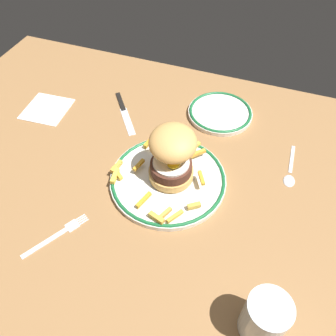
{
  "coord_description": "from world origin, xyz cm",
  "views": [
    {
      "loc": [
        20.62,
        -44.12,
        60.95
      ],
      "look_at": [
        4.06,
        1.49,
        4.6
      ],
      "focal_mm": 36.89,
      "sensor_mm": 36.0,
      "label": 1
    }
  ],
  "objects_px": {
    "burger": "(172,155)",
    "knife": "(123,109)",
    "fork": "(57,235)",
    "dinner_plate": "(168,179)",
    "napkin": "(47,109)",
    "side_plate": "(220,113)",
    "water_glass": "(264,319)",
    "spoon": "(290,175)"
  },
  "relations": [
    {
      "from": "burger",
      "to": "knife",
      "type": "relative_size",
      "value": 0.91
    },
    {
      "from": "burger",
      "to": "fork",
      "type": "relative_size",
      "value": 1.05
    },
    {
      "from": "dinner_plate",
      "to": "fork",
      "type": "relative_size",
      "value": 1.98
    },
    {
      "from": "napkin",
      "to": "side_plate",
      "type": "bearing_deg",
      "value": 17.07
    },
    {
      "from": "side_plate",
      "to": "knife",
      "type": "height_order",
      "value": "side_plate"
    },
    {
      "from": "water_glass",
      "to": "side_plate",
      "type": "height_order",
      "value": "water_glass"
    },
    {
      "from": "burger",
      "to": "water_glass",
      "type": "relative_size",
      "value": 1.44
    },
    {
      "from": "water_glass",
      "to": "spoon",
      "type": "bearing_deg",
      "value": 88.66
    },
    {
      "from": "burger",
      "to": "side_plate",
      "type": "distance_m",
      "value": 0.26
    },
    {
      "from": "spoon",
      "to": "napkin",
      "type": "height_order",
      "value": "spoon"
    },
    {
      "from": "knife",
      "to": "napkin",
      "type": "height_order",
      "value": "knife"
    },
    {
      "from": "burger",
      "to": "spoon",
      "type": "bearing_deg",
      "value": 20.75
    },
    {
      "from": "dinner_plate",
      "to": "napkin",
      "type": "relative_size",
      "value": 2.25
    },
    {
      "from": "knife",
      "to": "fork",
      "type": "bearing_deg",
      "value": -84.42
    },
    {
      "from": "burger",
      "to": "fork",
      "type": "height_order",
      "value": "burger"
    },
    {
      "from": "spoon",
      "to": "side_plate",
      "type": "bearing_deg",
      "value": 143.03
    },
    {
      "from": "water_glass",
      "to": "knife",
      "type": "xyz_separation_m",
      "value": [
        -0.45,
        0.43,
        -0.04
      ]
    },
    {
      "from": "water_glass",
      "to": "side_plate",
      "type": "relative_size",
      "value": 0.56
    },
    {
      "from": "burger",
      "to": "dinner_plate",
      "type": "bearing_deg",
      "value": -107.57
    },
    {
      "from": "fork",
      "to": "burger",
      "type": "bearing_deg",
      "value": 52.95
    },
    {
      "from": "side_plate",
      "to": "spoon",
      "type": "distance_m",
      "value": 0.25
    },
    {
      "from": "knife",
      "to": "burger",
      "type": "bearing_deg",
      "value": -41.34
    },
    {
      "from": "water_glass",
      "to": "knife",
      "type": "relative_size",
      "value": 0.63
    },
    {
      "from": "burger",
      "to": "napkin",
      "type": "height_order",
      "value": "burger"
    },
    {
      "from": "dinner_plate",
      "to": "napkin",
      "type": "distance_m",
      "value": 0.42
    },
    {
      "from": "napkin",
      "to": "knife",
      "type": "bearing_deg",
      "value": 19.25
    },
    {
      "from": "water_glass",
      "to": "napkin",
      "type": "relative_size",
      "value": 0.83
    },
    {
      "from": "napkin",
      "to": "spoon",
      "type": "bearing_deg",
      "value": -1.28
    },
    {
      "from": "knife",
      "to": "napkin",
      "type": "distance_m",
      "value": 0.21
    },
    {
      "from": "dinner_plate",
      "to": "water_glass",
      "type": "relative_size",
      "value": 2.71
    },
    {
      "from": "burger",
      "to": "napkin",
      "type": "relative_size",
      "value": 1.19
    },
    {
      "from": "dinner_plate",
      "to": "fork",
      "type": "xyz_separation_m",
      "value": [
        -0.16,
        -0.2,
        -0.01
      ]
    },
    {
      "from": "dinner_plate",
      "to": "water_glass",
      "type": "height_order",
      "value": "water_glass"
    },
    {
      "from": "water_glass",
      "to": "napkin",
      "type": "height_order",
      "value": "water_glass"
    },
    {
      "from": "burger",
      "to": "spoon",
      "type": "height_order",
      "value": "burger"
    },
    {
      "from": "knife",
      "to": "spoon",
      "type": "distance_m",
      "value": 0.46
    },
    {
      "from": "dinner_plate",
      "to": "knife",
      "type": "distance_m",
      "value": 0.28
    },
    {
      "from": "side_plate",
      "to": "spoon",
      "type": "height_order",
      "value": "side_plate"
    },
    {
      "from": "burger",
      "to": "knife",
      "type": "height_order",
      "value": "burger"
    },
    {
      "from": "water_glass",
      "to": "spoon",
      "type": "distance_m",
      "value": 0.35
    },
    {
      "from": "knife",
      "to": "dinner_plate",
      "type": "bearing_deg",
      "value": -44.03
    },
    {
      "from": "burger",
      "to": "spoon",
      "type": "relative_size",
      "value": 1.04
    }
  ]
}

